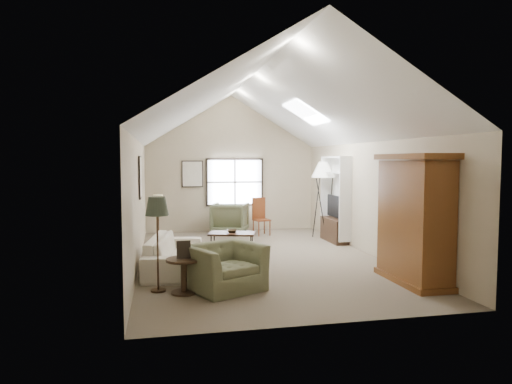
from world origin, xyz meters
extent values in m
cube|color=#706350|center=(0.00, 0.00, 0.00)|extent=(5.00, 8.00, 0.01)
cube|color=tan|center=(0.00, 4.00, 1.25)|extent=(5.00, 0.01, 2.50)
cube|color=tan|center=(0.00, -4.00, 1.25)|extent=(5.00, 0.01, 2.50)
cube|color=tan|center=(-2.50, 0.00, 1.25)|extent=(0.01, 8.00, 2.50)
cube|color=tan|center=(2.50, 0.00, 1.25)|extent=(0.01, 8.00, 2.50)
cube|color=black|center=(0.10, 3.96, 1.45)|extent=(1.72, 0.08, 1.42)
cube|color=black|center=(-2.47, 0.30, 1.75)|extent=(0.68, 0.04, 0.88)
cube|color=black|center=(-1.15, 3.97, 1.70)|extent=(0.62, 0.04, 0.78)
cube|color=brown|center=(2.18, -2.40, 1.10)|extent=(0.60, 1.50, 2.20)
cube|color=white|center=(2.34, 1.60, 1.15)|extent=(0.32, 1.30, 2.10)
cube|color=#382316|center=(2.32, 1.60, 0.30)|extent=(0.34, 1.18, 0.60)
cube|color=black|center=(2.32, 1.60, 0.92)|extent=(0.05, 0.90, 0.55)
imported|color=beige|center=(-1.82, -0.66, 0.33)|extent=(1.22, 2.34, 0.65)
imported|color=#636446|center=(-1.06, -2.18, 0.37)|extent=(1.44, 1.37, 0.73)
imported|color=#575F43|center=(-0.13, 3.41, 0.44)|extent=(1.23, 1.25, 0.89)
cube|color=#352216|center=(-0.53, 0.42, 0.26)|extent=(1.11, 0.81, 0.51)
imported|color=#372816|center=(-0.53, 0.42, 0.54)|extent=(0.30, 0.30, 0.06)
cylinder|color=#332615|center=(-1.72, -2.26, 0.28)|extent=(0.64, 0.64, 0.56)
cube|color=maroon|center=(0.70, 2.98, 0.52)|extent=(0.49, 0.49, 1.05)
camera|label=1|loc=(-2.05, -9.41, 2.10)|focal=32.00mm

